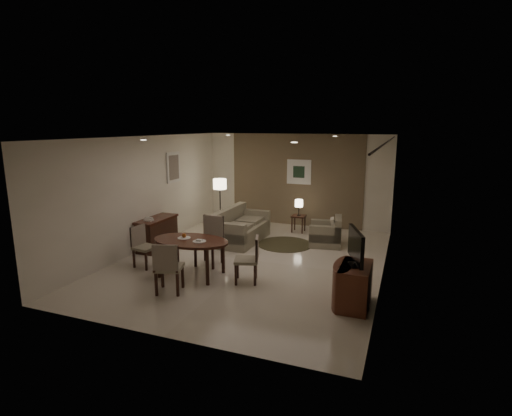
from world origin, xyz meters
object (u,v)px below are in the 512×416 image
at_px(chair_left, 145,247).
at_px(floor_lamp, 220,205).
at_px(dining_table, 191,258).
at_px(sofa, 242,225).
at_px(tv_cabinet, 355,286).
at_px(armchair, 326,231).
at_px(chair_near, 169,267).
at_px(chair_far, 209,242).
at_px(chair_right, 246,260).
at_px(side_table, 298,224).
at_px(console_desk, 157,233).

bearing_deg(chair_left, floor_lamp, 6.18).
xyz_separation_m(dining_table, sofa, (0.02, 2.54, 0.06)).
height_order(tv_cabinet, armchair, armchair).
distance_m(chair_near, chair_far, 1.51).
bearing_deg(chair_right, side_table, 161.95).
relative_size(console_desk, floor_lamp, 0.82).
height_order(chair_left, side_table, chair_left).
height_order(chair_near, floor_lamp, floor_lamp).
distance_m(chair_near, sofa, 3.40).
relative_size(chair_far, chair_left, 1.20).
xyz_separation_m(console_desk, tv_cabinet, (4.89, -1.50, -0.03)).
distance_m(console_desk, chair_far, 1.82).
xyz_separation_m(dining_table, chair_left, (-1.15, 0.08, 0.07)).
bearing_deg(side_table, console_desk, -136.01).
distance_m(tv_cabinet, chair_left, 4.38).
bearing_deg(chair_near, tv_cabinet, 173.10).
bearing_deg(chair_right, floor_lamp, -165.25).
bearing_deg(dining_table, chair_near, -86.98).
bearing_deg(dining_table, floor_lamp, 106.47).
bearing_deg(dining_table, side_table, 74.00).
relative_size(chair_left, armchair, 1.07).
relative_size(chair_near, armchair, 1.17).
height_order(dining_table, sofa, sofa).
height_order(chair_left, chair_right, chair_right).
bearing_deg(floor_lamp, dining_table, -73.53).
bearing_deg(chair_near, dining_table, -104.81).
height_order(chair_near, side_table, chair_near).
height_order(chair_left, armchair, chair_left).
relative_size(console_desk, armchair, 1.48).
bearing_deg(chair_left, console_desk, 32.84).
bearing_deg(armchair, sofa, -86.94).
distance_m(chair_near, chair_left, 1.52).
height_order(dining_table, chair_far, chair_far).
bearing_deg(armchair, chair_near, -37.15).
relative_size(tv_cabinet, chair_near, 0.95).
relative_size(chair_right, floor_lamp, 0.61).
bearing_deg(chair_left, sofa, -16.42).
bearing_deg(chair_far, sofa, 92.19).
relative_size(chair_near, chair_right, 1.05).
bearing_deg(console_desk, dining_table, -36.95).
bearing_deg(sofa, console_desk, 128.18).
height_order(console_desk, dining_table, console_desk).
distance_m(tv_cabinet, dining_table, 3.23).
distance_m(armchair, floor_lamp, 3.13).
relative_size(chair_right, armchair, 1.10).
xyz_separation_m(console_desk, armchair, (3.76, 1.74, -0.01)).
relative_size(tv_cabinet, floor_lamp, 0.61).
bearing_deg(floor_lamp, armchair, -6.82).
bearing_deg(tv_cabinet, dining_table, 175.67).
distance_m(chair_far, armchair, 3.11).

